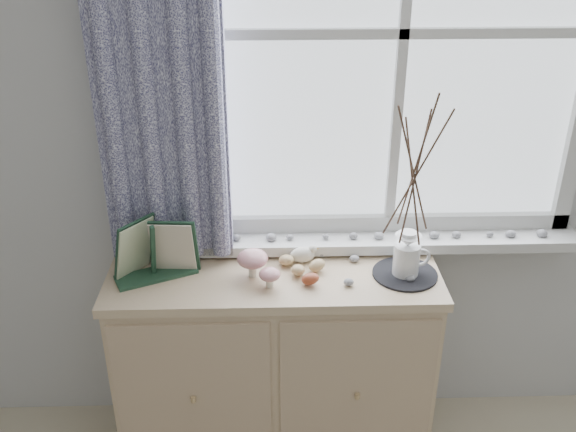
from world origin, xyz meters
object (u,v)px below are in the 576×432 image
object	(u,v)px
sideboard	(275,364)
toadstool_cluster	(257,263)
botanical_book	(152,252)
twig_pitcher	(415,170)

from	to	relation	value
sideboard	toadstool_cluster	xyz separation A→B (m)	(-0.06, -0.04, 0.49)
botanical_book	twig_pitcher	world-z (taller)	twig_pitcher
sideboard	twig_pitcher	xyz separation A→B (m)	(0.47, -0.03, 0.83)
botanical_book	twig_pitcher	xyz separation A→B (m)	(0.89, 0.01, 0.29)
botanical_book	toadstool_cluster	bearing A→B (deg)	-24.01
botanical_book	twig_pitcher	size ratio (longest dim) A/B	0.46
sideboard	twig_pitcher	world-z (taller)	twig_pitcher
sideboard	twig_pitcher	distance (m)	0.95
sideboard	botanical_book	distance (m)	0.68
botanical_book	toadstool_cluster	distance (m)	0.36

